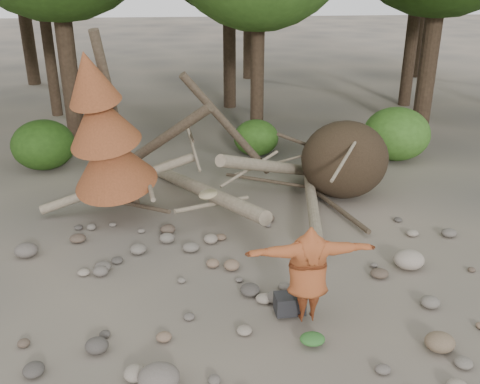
{
  "coord_description": "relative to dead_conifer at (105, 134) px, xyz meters",
  "views": [
    {
      "loc": [
        -1.29,
        -8.09,
        5.45
      ],
      "look_at": [
        -0.33,
        1.5,
        1.4
      ],
      "focal_mm": 40.0,
      "sensor_mm": 36.0,
      "label": 1
    }
  ],
  "objects": [
    {
      "name": "frisbee_thrower",
      "position": [
        3.65,
        -4.21,
        -1.19
      ],
      "size": [
        2.76,
        0.67,
        2.24
      ],
      "color": "brown",
      "rests_on": "ground"
    },
    {
      "name": "cloth_green",
      "position": [
        3.62,
        -4.84,
        -2.04
      ],
      "size": [
        0.4,
        0.33,
        0.15
      ],
      "primitive_type": "ellipsoid",
      "color": "#2D6227",
      "rests_on": "ground"
    },
    {
      "name": "boulder_mid_right",
      "position": [
        6.03,
        -2.71,
        -1.93
      ],
      "size": [
        0.6,
        0.54,
        0.36
      ],
      "primitive_type": "ellipsoid",
      "color": "gray",
      "rests_on": "ground"
    },
    {
      "name": "bush_mid",
      "position": [
        3.92,
        4.43,
        -1.55
      ],
      "size": [
        1.4,
        1.4,
        1.12
      ],
      "primitive_type": "ellipsoid",
      "color": "#305C1A",
      "rests_on": "ground"
    },
    {
      "name": "boulder_front_left",
      "position": [
        1.28,
        -5.52,
        -1.93
      ],
      "size": [
        0.59,
        0.53,
        0.36
      ],
      "primitive_type": "ellipsoid",
      "color": "#685F57",
      "rests_on": "ground"
    },
    {
      "name": "boulder_mid_left",
      "position": [
        -1.56,
        -1.51,
        -1.97
      ],
      "size": [
        0.47,
        0.42,
        0.28
      ],
      "primitive_type": "ellipsoid",
      "color": "#5C544D",
      "rests_on": "ground"
    },
    {
      "name": "backpack",
      "position": [
        3.41,
        -4.01,
        -1.95
      ],
      "size": [
        0.52,
        0.36,
        0.33
      ],
      "primitive_type": "cube",
      "rotation": [
        0.0,
        0.0,
        0.06
      ],
      "color": "black",
      "rests_on": "ground"
    },
    {
      "name": "ground",
      "position": [
        3.12,
        -3.37,
        -2.11
      ],
      "size": [
        120.0,
        120.0,
        0.0
      ],
      "primitive_type": "plane",
      "color": "#514C44",
      "rests_on": "ground"
    },
    {
      "name": "bush_left",
      "position": [
        -2.38,
        3.83,
        -1.39
      ],
      "size": [
        1.8,
        1.8,
        1.44
      ],
      "primitive_type": "ellipsoid",
      "color": "#254813",
      "rests_on": "ground"
    },
    {
      "name": "dead_conifer",
      "position": [
        0.0,
        0.0,
        0.0
      ],
      "size": [
        2.06,
        2.16,
        4.35
      ],
      "color": "#4C3F30",
      "rests_on": "ground"
    },
    {
      "name": "deadfall_pile",
      "position": [
        5.13,
        0.87,
        -1.16
      ],
      "size": [
        8.55,
        5.24,
        3.3
      ],
      "color": "#332619",
      "rests_on": "ground"
    },
    {
      "name": "cloth_orange",
      "position": [
        3.56,
        -3.6,
        -2.06
      ],
      "size": [
        0.28,
        0.23,
        0.1
      ],
      "primitive_type": "ellipsoid",
      "color": "#A5641C",
      "rests_on": "ground"
    },
    {
      "name": "boulder_front_right",
      "position": [
        5.55,
        -5.13,
        -1.97
      ],
      "size": [
        0.47,
        0.42,
        0.28
      ],
      "primitive_type": "ellipsoid",
      "color": "brown",
      "rests_on": "ground"
    },
    {
      "name": "bush_right",
      "position": [
        8.12,
        3.63,
        -1.31
      ],
      "size": [
        2.0,
        2.0,
        1.6
      ],
      "primitive_type": "ellipsoid",
      "color": "#3B6D21",
      "rests_on": "ground"
    }
  ]
}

